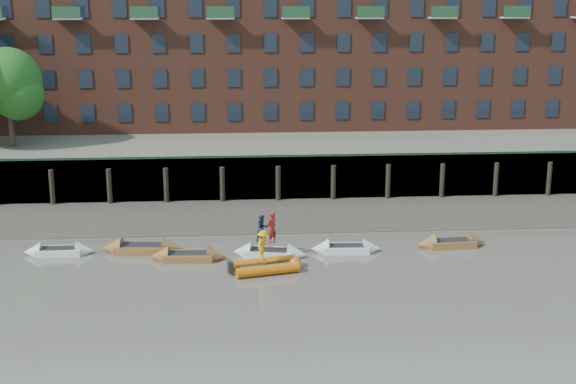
{
  "coord_description": "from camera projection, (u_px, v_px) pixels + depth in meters",
  "views": [
    {
      "loc": [
        -5.22,
        -34.1,
        15.1
      ],
      "look_at": [
        -1.97,
        12.0,
        3.2
      ],
      "focal_mm": 50.0,
      "sensor_mm": 36.0,
      "label": 1
    }
  ],
  "objects": [
    {
      "name": "river_wall",
      "position": [
        305.0,
        177.0,
        58.28
      ],
      "size": [
        110.0,
        1.23,
        3.3
      ],
      "color": "#2D2A26",
      "rests_on": "ground"
    },
    {
      "name": "rib_tender",
      "position": [
        268.0,
        266.0,
        43.7
      ],
      "size": [
        3.92,
        2.57,
        0.66
      ],
      "rotation": [
        0.0,
        0.0,
        0.24
      ],
      "color": "#C75B08",
      "rests_on": "ground"
    },
    {
      "name": "person_rower_b",
      "position": [
        262.0,
        228.0,
        45.88
      ],
      "size": [
        0.97,
        0.9,
        1.59
      ],
      "primitive_type": "imported",
      "rotation": [
        0.0,
        0.0,
        0.49
      ],
      "color": "#19233F",
      "rests_on": "rowboat_3"
    },
    {
      "name": "apartment_terrace",
      "position": [
        290.0,
        13.0,
        69.6
      ],
      "size": [
        80.6,
        15.56,
        20.98
      ],
      "color": "brown",
      "rests_on": "bank_terrace"
    },
    {
      "name": "person_rib_crew",
      "position": [
        263.0,
        246.0,
        43.35
      ],
      "size": [
        1.04,
        1.27,
        1.72
      ],
      "primitive_type": "imported",
      "rotation": [
        0.0,
        0.0,
        1.15
      ],
      "color": "orange",
      "rests_on": "rib_tender"
    },
    {
      "name": "ground",
      "position": [
        349.0,
        323.0,
        37.06
      ],
      "size": [
        220.0,
        220.0,
        0.0
      ],
      "primitive_type": "plane",
      "color": "#5F5951",
      "rests_on": "ground"
    },
    {
      "name": "foreshore",
      "position": [
        311.0,
        215.0,
        54.45
      ],
      "size": [
        110.0,
        8.0,
        0.5
      ],
      "primitive_type": "cube",
      "color": "#3D382F",
      "rests_on": "ground"
    },
    {
      "name": "rowboat_0",
      "position": [
        59.0,
        251.0,
        46.38
      ],
      "size": [
        4.02,
        1.21,
        1.16
      ],
      "rotation": [
        0.0,
        0.0,
        0.01
      ],
      "color": "silver",
      "rests_on": "ground"
    },
    {
      "name": "person_rower_a",
      "position": [
        272.0,
        228.0,
        45.59
      ],
      "size": [
        0.8,
        0.8,
        1.87
      ],
      "primitive_type": "imported",
      "rotation": [
        0.0,
        0.0,
        3.91
      ],
      "color": "maroon",
      "rests_on": "rowboat_3"
    },
    {
      "name": "rowboat_6",
      "position": [
        451.0,
        243.0,
        47.8
      ],
      "size": [
        4.37,
        1.57,
        1.24
      ],
      "rotation": [
        0.0,
        0.0,
        0.08
      ],
      "color": "brown",
      "rests_on": "ground"
    },
    {
      "name": "mud_band",
      "position": [
        316.0,
        230.0,
        51.16
      ],
      "size": [
        110.0,
        1.6,
        0.1
      ],
      "primitive_type": "cube",
      "color": "#4C4336",
      "rests_on": "ground"
    },
    {
      "name": "rowboat_3",
      "position": [
        270.0,
        253.0,
        46.03
      ],
      "size": [
        4.45,
        2.1,
        1.24
      ],
      "rotation": [
        0.0,
        0.0,
        -0.21
      ],
      "color": "silver",
      "rests_on": "ground"
    },
    {
      "name": "rowboat_2",
      "position": [
        188.0,
        256.0,
        45.43
      ],
      "size": [
        4.42,
        1.47,
        1.27
      ],
      "rotation": [
        0.0,
        0.0,
        -0.05
      ],
      "color": "brown",
      "rests_on": "ground"
    },
    {
      "name": "bank_terrace",
      "position": [
        291.0,
        142.0,
        71.44
      ],
      "size": [
        110.0,
        28.0,
        3.2
      ],
      "primitive_type": "cube",
      "color": "#5E594D",
      "rests_on": "ground"
    },
    {
      "name": "rowboat_4",
      "position": [
        346.0,
        249.0,
        46.83
      ],
      "size": [
        4.15,
        1.35,
        1.19
      ],
      "rotation": [
        0.0,
        0.0,
        -0.04
      ],
      "color": "silver",
      "rests_on": "ground"
    },
    {
      "name": "rowboat_1",
      "position": [
        142.0,
        248.0,
        46.76
      ],
      "size": [
        4.87,
        1.76,
        1.39
      ],
      "rotation": [
        0.0,
        0.0,
        -0.08
      ],
      "color": "brown",
      "rests_on": "ground"
    }
  ]
}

